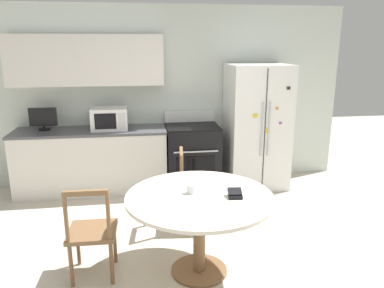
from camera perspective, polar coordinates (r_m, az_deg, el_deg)
ground_plane at (r=3.62m, az=1.01°, el=-19.68°), size 14.00×14.00×0.00m
back_wall at (r=5.56m, az=-6.41°, el=8.60°), size 5.20×0.44×2.60m
kitchen_counter at (r=5.51m, az=-14.94°, el=-2.45°), size 2.10×0.64×0.90m
refrigerator at (r=5.54m, az=9.78°, el=2.66°), size 0.85×0.77×1.78m
oven_range at (r=5.49m, az=0.05°, el=-1.79°), size 0.75×0.68×1.08m
microwave at (r=5.32m, az=-12.45°, el=3.80°), size 0.49×0.37×0.30m
countertop_tv at (r=5.54m, az=-21.73°, el=3.68°), size 0.36×0.16×0.31m
dining_table at (r=3.38m, az=1.14°, el=-9.88°), size 1.32×1.32×0.77m
dining_chair_far at (r=4.34m, az=0.52°, el=-6.90°), size 0.46×0.46×0.90m
dining_chair_left at (r=3.53m, az=-15.01°, el=-12.92°), size 0.43×0.43×0.90m
candle_glass at (r=3.37m, az=-0.12°, el=-6.93°), size 0.08×0.08×0.08m
wallet at (r=3.31m, az=6.56°, el=-7.60°), size 0.13×0.14×0.07m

